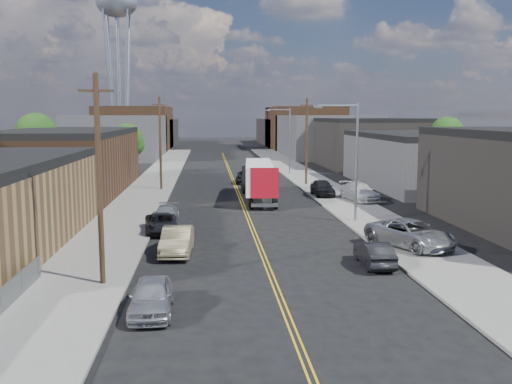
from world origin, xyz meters
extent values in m
plane|color=black|center=(0.00, 60.00, 0.00)|extent=(260.00, 260.00, 0.00)
cube|color=gold|center=(0.00, 45.00, 0.01)|extent=(0.32, 120.00, 0.01)
cube|color=slate|center=(-9.50, 45.00, 0.07)|extent=(5.00, 140.00, 0.15)
cube|color=slate|center=(9.50, 45.00, 0.07)|extent=(5.00, 140.00, 0.15)
cube|color=#452C1B|center=(-18.00, 44.00, 3.00)|extent=(12.00, 26.00, 6.00)
cube|color=black|center=(-18.00, 44.00, 6.30)|extent=(12.00, 26.00, 0.60)
cube|color=navy|center=(15.20, 20.00, 3.60)|extent=(0.30, 20.00, 0.80)
cube|color=#323234|center=(22.00, 46.00, 2.75)|extent=(14.00, 24.00, 5.50)
cube|color=black|center=(22.00, 46.00, 5.80)|extent=(14.00, 24.00, 0.60)
cube|color=black|center=(22.00, 72.00, 3.50)|extent=(14.00, 22.00, 7.00)
cube|color=black|center=(22.00, 72.00, 7.30)|extent=(14.00, 22.00, 0.60)
cube|color=#323234|center=(-20.00, 95.00, 4.00)|extent=(16.00, 30.00, 8.00)
cube|color=#323234|center=(20.00, 95.00, 4.00)|extent=(16.00, 30.00, 8.00)
cube|color=#452C1B|center=(-20.00, 120.00, 5.00)|extent=(16.00, 26.00, 10.00)
cube|color=#452C1B|center=(20.00, 120.00, 5.00)|extent=(16.00, 26.00, 10.00)
cube|color=black|center=(-20.00, 140.00, 3.50)|extent=(16.00, 40.00, 7.00)
cube|color=black|center=(20.00, 140.00, 3.50)|extent=(16.00, 40.00, 7.00)
cylinder|color=gray|center=(-22.00, 110.00, 15.00)|extent=(0.80, 0.80, 30.00)
cylinder|color=gray|center=(-23.76, 108.24, 15.00)|extent=(1.94, 1.94, 29.98)
cylinder|color=gray|center=(-20.24, 108.24, 15.00)|extent=(1.94, 1.94, 29.98)
cylinder|color=gray|center=(-23.76, 111.76, 15.00)|extent=(1.94, 1.94, 29.98)
cylinder|color=gray|center=(-20.24, 111.76, 15.00)|extent=(1.94, 1.94, 29.98)
ellipsoid|color=#9EA8B2|center=(-22.00, 110.00, 32.00)|extent=(9.00, 9.00, 6.75)
cylinder|color=gray|center=(8.00, 25.00, 4.50)|extent=(0.18, 0.18, 9.00)
cylinder|color=gray|center=(6.50, 25.00, 8.80)|extent=(3.00, 0.12, 0.12)
cube|color=gray|center=(5.00, 25.00, 8.70)|extent=(0.60, 0.25, 0.18)
cylinder|color=gray|center=(8.00, 60.00, 4.50)|extent=(0.18, 0.18, 9.00)
cylinder|color=gray|center=(6.50, 60.00, 8.80)|extent=(3.00, 0.12, 0.12)
cube|color=gray|center=(5.00, 60.00, 8.70)|extent=(0.60, 0.25, 0.18)
cylinder|color=black|center=(-8.20, 10.00, 5.00)|extent=(0.26, 0.26, 10.00)
cube|color=black|center=(-8.20, 10.00, 9.20)|extent=(1.60, 0.12, 0.12)
cylinder|color=black|center=(-8.20, 45.00, 5.00)|extent=(0.26, 0.26, 10.00)
cube|color=black|center=(-8.20, 45.00, 9.20)|extent=(1.60, 0.12, 0.12)
cylinder|color=black|center=(8.20, 48.00, 5.00)|extent=(0.26, 0.26, 10.00)
cube|color=black|center=(8.20, 48.00, 9.20)|extent=(1.60, 0.12, 0.12)
cylinder|color=black|center=(-24.00, 55.00, 2.25)|extent=(0.36, 0.36, 4.50)
sphere|color=#14340E|center=(-24.00, 55.00, 5.85)|extent=(5.04, 5.04, 5.04)
sphere|color=#14340E|center=(-23.40, 55.30, 4.95)|extent=(3.96, 3.96, 3.96)
sphere|color=#14340E|center=(-24.50, 54.60, 5.22)|extent=(3.60, 3.60, 3.60)
cylinder|color=black|center=(-14.00, 62.00, 1.88)|extent=(0.36, 0.36, 3.75)
sphere|color=#14340E|center=(-14.00, 62.00, 4.88)|extent=(4.20, 4.20, 4.20)
sphere|color=#14340E|center=(-13.40, 62.30, 4.12)|extent=(3.30, 3.30, 3.30)
sphere|color=#14340E|center=(-14.50, 61.60, 4.35)|extent=(3.00, 3.00, 3.00)
cylinder|color=black|center=(30.00, 60.00, 2.12)|extent=(0.36, 0.36, 4.25)
sphere|color=#14340E|center=(30.00, 60.00, 5.53)|extent=(4.76, 4.76, 4.76)
sphere|color=#14340E|center=(30.60, 60.30, 4.68)|extent=(3.74, 3.74, 3.74)
sphere|color=#14340E|center=(29.50, 59.60, 4.93)|extent=(3.40, 3.40, 3.40)
cube|color=silver|center=(1.63, 36.23, 2.39)|extent=(3.17, 11.17, 2.57)
cube|color=maroon|center=(1.63, 30.72, 2.39)|extent=(2.41, 0.29, 2.59)
cube|color=gray|center=(1.63, 30.72, 0.51)|extent=(2.31, 0.76, 0.25)
cube|color=black|center=(1.63, 43.02, 1.42)|extent=(2.50, 3.10, 2.85)
cylinder|color=black|center=(1.63, 32.12, 0.46)|extent=(2.45, 1.09, 0.92)
cylinder|color=black|center=(1.63, 43.02, 0.46)|extent=(2.36, 1.08, 0.92)
imported|color=#A3A5A8|center=(-5.51, 5.94, 0.73)|extent=(1.80, 4.31, 1.46)
imported|color=#968862|center=(-5.00, 16.02, 0.79)|extent=(1.91, 4.90, 1.59)
imported|color=black|center=(-6.40, 22.30, 0.66)|extent=(2.69, 4.95, 1.32)
imported|color=#9B9D9F|center=(-6.34, 26.00, 0.65)|extent=(1.96, 4.52, 1.29)
imported|color=black|center=(5.76, 12.48, 0.68)|extent=(1.55, 4.15, 1.35)
imported|color=#9B9FA0|center=(9.05, 16.00, 0.97)|extent=(5.07, 6.54, 1.65)
imported|color=#B5B5B5|center=(11.00, 34.96, 0.96)|extent=(3.02, 5.83, 1.62)
imported|color=black|center=(8.20, 38.49, 0.94)|extent=(1.96, 4.66, 1.57)
imported|color=black|center=(1.50, 50.81, 0.75)|extent=(2.93, 5.57, 1.49)
camera|label=1|loc=(-3.15, -16.89, 8.11)|focal=40.00mm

